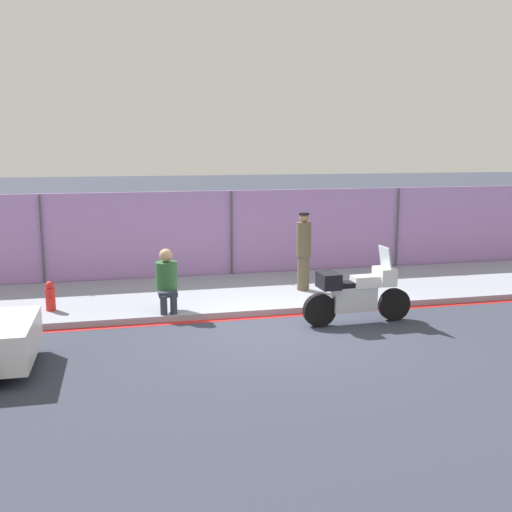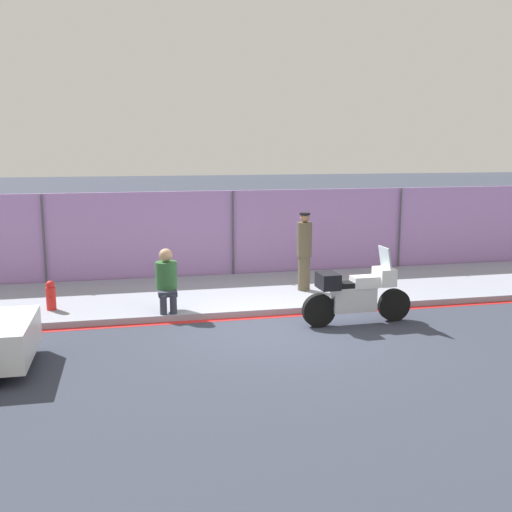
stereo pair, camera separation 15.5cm
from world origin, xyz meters
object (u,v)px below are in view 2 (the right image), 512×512
Objects in this scene: motorcycle at (356,293)px; person_seated_on_curb at (167,277)px; officer_standing at (304,251)px; fire_hydrant at (51,295)px.

motorcycle is 1.78× the size of person_seated_on_curb.
person_seated_on_curb is (-3.22, -1.03, -0.25)m from officer_standing.
officer_standing reaches higher than motorcycle.
motorcycle is 1.24× the size of officer_standing.
officer_standing is 2.97× the size of fire_hydrant.
person_seated_on_curb is 2.40m from fire_hydrant.
officer_standing is 1.43× the size of person_seated_on_curb.
officer_standing is (-0.34, 2.38, 0.45)m from motorcycle.
motorcycle is 6.17m from fire_hydrant.
person_seated_on_curb is at bearing -12.48° from fire_hydrant.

